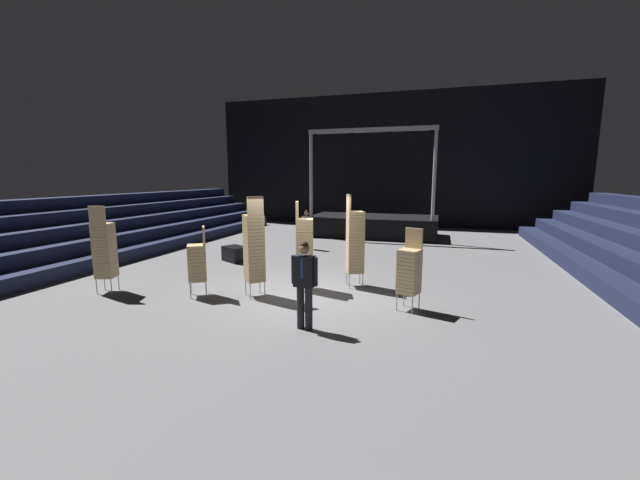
# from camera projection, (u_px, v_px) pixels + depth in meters

# --- Properties ---
(ground_plane) EXTENTS (22.00, 30.00, 0.10)m
(ground_plane) POSITION_uv_depth(u_px,v_px,m) (306.00, 295.00, 10.14)
(ground_plane) COLOR slate
(arena_end_wall) EXTENTS (22.00, 0.30, 8.00)m
(arena_end_wall) POSITION_uv_depth(u_px,v_px,m) (387.00, 161.00, 23.61)
(arena_end_wall) COLOR black
(arena_end_wall) RESTS_ON ground_plane
(bleacher_bank_left) EXTENTS (3.75, 24.00, 2.25)m
(bleacher_bank_left) POSITION_uv_depth(u_px,v_px,m) (72.00, 231.00, 13.58)
(bleacher_bank_left) COLOR #191E38
(bleacher_bank_left) RESTS_ON ground_plane
(stage_riser) EXTENTS (6.37, 3.17, 5.27)m
(stage_riser) POSITION_uv_depth(u_px,v_px,m) (373.00, 224.00, 19.86)
(stage_riser) COLOR black
(stage_riser) RESTS_ON ground_plane
(man_with_tie) EXTENTS (0.57, 0.27, 1.79)m
(man_with_tie) POSITION_uv_depth(u_px,v_px,m) (304.00, 280.00, 7.61)
(man_with_tie) COLOR black
(man_with_tie) RESTS_ON ground_plane
(chair_stack_front_left) EXTENTS (0.55, 0.55, 2.39)m
(chair_stack_front_left) POSITION_uv_depth(u_px,v_px,m) (304.00, 246.00, 10.33)
(chair_stack_front_left) COLOR #B2B5BA
(chair_stack_front_left) RESTS_ON ground_plane
(chair_stack_front_right) EXTENTS (0.58, 0.58, 2.56)m
(chair_stack_front_right) POSITION_uv_depth(u_px,v_px,m) (355.00, 241.00, 10.57)
(chair_stack_front_right) COLOR #B2B5BA
(chair_stack_front_right) RESTS_ON ground_plane
(chair_stack_mid_left) EXTENTS (0.56, 0.56, 1.88)m
(chair_stack_mid_left) POSITION_uv_depth(u_px,v_px,m) (409.00, 270.00, 8.73)
(chair_stack_mid_left) COLOR #B2B5BA
(chair_stack_mid_left) RESTS_ON ground_plane
(chair_stack_mid_right) EXTENTS (0.62, 0.62, 2.56)m
(chair_stack_mid_right) POSITION_uv_depth(u_px,v_px,m) (254.00, 247.00, 9.69)
(chair_stack_mid_right) COLOR #B2B5BA
(chair_stack_mid_right) RESTS_ON ground_plane
(chair_stack_mid_centre) EXTENTS (0.61, 0.61, 1.79)m
(chair_stack_mid_centre) POSITION_uv_depth(u_px,v_px,m) (197.00, 262.00, 9.79)
(chair_stack_mid_centre) COLOR #B2B5BA
(chair_stack_mid_centre) RESTS_ON ground_plane
(chair_stack_rear_left) EXTENTS (0.55, 0.55, 2.31)m
(chair_stack_rear_left) POSITION_uv_depth(u_px,v_px,m) (104.00, 249.00, 10.07)
(chair_stack_rear_left) COLOR #B2B5BA
(chair_stack_rear_left) RESTS_ON ground_plane
(crew_worker_near_stage) EXTENTS (0.57, 0.35, 1.65)m
(crew_worker_near_stage) POSITION_uv_depth(u_px,v_px,m) (307.00, 227.00, 16.19)
(crew_worker_near_stage) COLOR black
(crew_worker_near_stage) RESTS_ON ground_plane
(equipment_road_case) EXTENTS (1.08, 0.96, 0.54)m
(equipment_road_case) POSITION_uv_depth(u_px,v_px,m) (235.00, 254.00, 13.93)
(equipment_road_case) COLOR black
(equipment_road_case) RESTS_ON ground_plane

